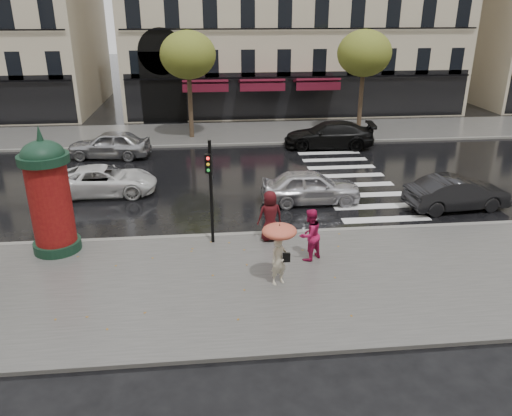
{
  "coord_description": "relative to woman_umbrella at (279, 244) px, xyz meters",
  "views": [
    {
      "loc": [
        -1.09,
        -13.76,
        7.99
      ],
      "look_at": [
        0.47,
        1.5,
        1.74
      ],
      "focal_mm": 35.0,
      "sensor_mm": 36.0,
      "label": 1
    }
  ],
  "objects": [
    {
      "name": "morris_column",
      "position": [
        -7.29,
        3.01,
        0.79
      ],
      "size": [
        1.63,
        1.63,
        4.38
      ],
      "color": "#122F1F",
      "rests_on": "near_sidewalk"
    },
    {
      "name": "ground",
      "position": [
        -0.94,
        0.66,
        -1.43
      ],
      "size": [
        160.0,
        160.0,
        0.0
      ],
      "primitive_type": "plane",
      "color": "black",
      "rests_on": "ground"
    },
    {
      "name": "near_sidewalk",
      "position": [
        -0.94,
        0.16,
        -1.37
      ],
      "size": [
        90.0,
        7.0,
        0.12
      ],
      "primitive_type": "cube",
      "color": "#474744",
      "rests_on": "ground"
    },
    {
      "name": "near_kerb",
      "position": [
        -0.94,
        3.66,
        -1.36
      ],
      "size": [
        90.0,
        0.25,
        0.14
      ],
      "primitive_type": "cube",
      "color": "slate",
      "rests_on": "ground"
    },
    {
      "name": "traffic_light",
      "position": [
        -1.95,
        3.01,
        0.95
      ],
      "size": [
        0.27,
        0.36,
        3.73
      ],
      "color": "black",
      "rests_on": "near_sidewalk"
    },
    {
      "name": "car_black",
      "position": [
        5.31,
        15.66,
        -0.66
      ],
      "size": [
        5.55,
        2.76,
        1.55
      ],
      "primitive_type": "imported",
      "rotation": [
        0.0,
        0.0,
        -1.68
      ],
      "color": "black",
      "rests_on": "ground"
    },
    {
      "name": "far_sidewalk",
      "position": [
        -0.94,
        19.66,
        -1.37
      ],
      "size": [
        90.0,
        6.0,
        0.12
      ],
      "primitive_type": "cube",
      "color": "#474744",
      "rests_on": "ground"
    },
    {
      "name": "zebra_crossing",
      "position": [
        5.06,
        10.26,
        -1.43
      ],
      "size": [
        3.6,
        11.75,
        0.01
      ],
      "primitive_type": "cube",
      "color": "silver",
      "rests_on": "ground"
    },
    {
      "name": "tree_far_right",
      "position": [
        8.06,
        18.66,
        3.74
      ],
      "size": [
        3.4,
        3.4,
        6.64
      ],
      "color": "#38281C",
      "rests_on": "ground"
    },
    {
      "name": "car_darkgrey",
      "position": [
        8.33,
        5.47,
        -0.73
      ],
      "size": [
        4.4,
        1.9,
        1.41
      ],
      "primitive_type": "imported",
      "rotation": [
        0.0,
        0.0,
        1.67
      ],
      "color": "black",
      "rests_on": "ground"
    },
    {
      "name": "car_white",
      "position": [
        -6.71,
        8.78,
        -0.77
      ],
      "size": [
        4.75,
        2.24,
        1.31
      ],
      "primitive_type": "imported",
      "rotation": [
        0.0,
        0.0,
        1.58
      ],
      "color": "white",
      "rests_on": "ground"
    },
    {
      "name": "car_far_silver",
      "position": [
        -7.44,
        14.75,
        -0.66
      ],
      "size": [
        4.67,
        2.29,
        1.53
      ],
      "primitive_type": "imported",
      "rotation": [
        0.0,
        0.0,
        -1.68
      ],
      "color": "#9F9FA3",
      "rests_on": "ground"
    },
    {
      "name": "far_kerb",
      "position": [
        -0.94,
        16.66,
        -1.36
      ],
      "size": [
        90.0,
        0.25,
        0.14
      ],
      "primitive_type": "cube",
      "color": "slate",
      "rests_on": "ground"
    },
    {
      "name": "car_silver",
      "position": [
        2.38,
        6.83,
        -0.7
      ],
      "size": [
        4.3,
        1.78,
        1.46
      ],
      "primitive_type": "imported",
      "rotation": [
        0.0,
        0.0,
        1.56
      ],
      "color": "silver",
      "rests_on": "ground"
    },
    {
      "name": "tree_far_left",
      "position": [
        -2.94,
        18.66,
        3.74
      ],
      "size": [
        3.4,
        3.4,
        6.64
      ],
      "color": "#38281C",
      "rests_on": "ground"
    },
    {
      "name": "woman_red",
      "position": [
        1.23,
        1.45,
        -0.42
      ],
      "size": [
        1.1,
        1.05,
        1.78
      ],
      "primitive_type": "imported",
      "rotation": [
        0.0,
        0.0,
        3.75
      ],
      "color": "#B4164B",
      "rests_on": "near_sidewalk"
    },
    {
      "name": "woman_umbrella",
      "position": [
        0.0,
        0.0,
        0.0
      ],
      "size": [
        1.03,
        1.03,
        1.99
      ],
      "color": "beige",
      "rests_on": "near_sidewalk"
    },
    {
      "name": "man_burgundy",
      "position": [
        0.12,
        3.06,
        -0.39
      ],
      "size": [
        1.01,
        0.77,
        1.85
      ],
      "primitive_type": "imported",
      "rotation": [
        0.0,
        0.0,
        3.36
      ],
      "color": "#420D11",
      "rests_on": "near_sidewalk"
    }
  ]
}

